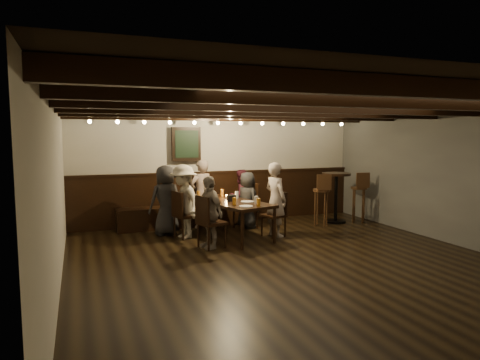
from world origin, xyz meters
name	(u,v)px	position (x,y,z in m)	size (l,w,h in m)	color
room	(227,180)	(-0.29, 2.21, 1.07)	(7.00, 7.00, 7.00)	black
dining_table	(230,204)	(-0.31, 1.98, 0.64)	(1.29, 2.01, 0.70)	black
chair_left_near	(185,223)	(-1.12, 2.22, 0.27)	(0.50, 0.50, 0.89)	black
chair_left_far	(211,232)	(-0.88, 1.36, 0.28)	(0.51, 0.51, 0.92)	black
chair_right_near	(246,215)	(0.27, 2.60, 0.29)	(0.53, 0.53, 0.94)	black
chair_right_far	(274,223)	(0.50, 1.73, 0.26)	(0.48, 0.48, 0.85)	black
person_bench_left	(166,200)	(-1.41, 2.61, 0.68)	(0.67, 0.43, 1.36)	#242426
person_bench_centre	(202,194)	(-0.58, 2.99, 0.71)	(0.52, 0.34, 1.43)	gray
person_bench_right	(240,197)	(0.32, 3.08, 0.60)	(0.58, 0.45, 1.19)	#4C1A27
person_left_near	(184,202)	(-1.15, 2.22, 0.70)	(0.90, 0.52, 1.39)	#B6AE9A
person_left_far	(209,212)	(-0.91, 1.35, 0.63)	(0.73, 0.31, 1.25)	gray
person_right_near	(247,200)	(0.30, 2.61, 0.59)	(0.58, 0.38, 1.18)	#252628
person_right_far	(276,199)	(0.53, 1.74, 0.71)	(0.52, 0.34, 1.42)	#AA9B90
pint_a	(198,194)	(-0.76, 2.58, 0.77)	(0.07, 0.07, 0.14)	#BF7219
pint_b	(222,193)	(-0.24, 2.67, 0.77)	(0.07, 0.07, 0.14)	#BF7219
pint_c	(214,198)	(-0.62, 2.00, 0.77)	(0.07, 0.07, 0.14)	#BF7219
pint_d	(237,195)	(-0.07, 2.25, 0.77)	(0.07, 0.07, 0.14)	silver
pint_e	(234,201)	(-0.40, 1.49, 0.77)	(0.07, 0.07, 0.14)	#BF7219
pint_f	(256,200)	(0.03, 1.50, 0.77)	(0.07, 0.07, 0.14)	silver
pint_g	(258,202)	(-0.05, 1.22, 0.77)	(0.07, 0.07, 0.14)	#BF7219
plate_near	(246,206)	(-0.27, 1.26, 0.70)	(0.24, 0.24, 0.01)	white
plate_far	(247,202)	(-0.05, 1.74, 0.70)	(0.24, 0.24, 0.01)	white
condiment_caddy	(232,198)	(-0.29, 1.93, 0.76)	(0.15, 0.10, 0.12)	black
candle	(226,197)	(-0.27, 2.30, 0.72)	(0.05, 0.05, 0.05)	beige
high_top_table	(336,190)	(2.35, 2.44, 0.73)	(0.63, 0.63, 1.11)	black
bar_stool_left	(321,207)	(1.85, 2.23, 0.42)	(0.37, 0.39, 1.13)	#371D11
bar_stool_right	(359,204)	(2.85, 2.28, 0.42)	(0.36, 0.38, 1.13)	#371D11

